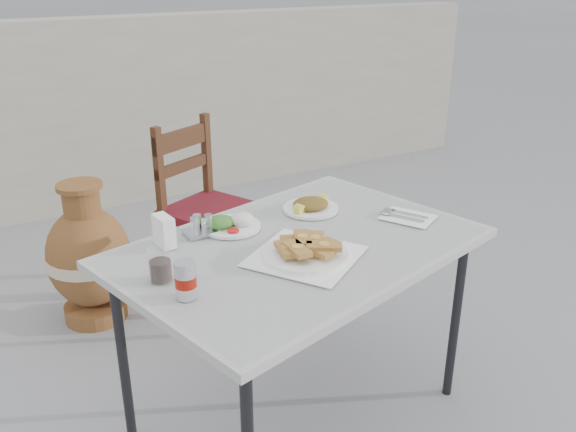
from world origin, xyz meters
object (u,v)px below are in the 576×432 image
pide_plate (305,248)px  soda_can (186,280)px  cola_glass (160,266)px  condiment_caddy (200,227)px  cafe_table (299,256)px  terracotta_urn (89,258)px  salad_rice_plate (231,223)px  salad_chopped_plate (311,206)px  napkin_holder (164,231)px  chair (205,207)px

pide_plate → soda_can: (-0.40, -0.05, 0.02)m
cola_glass → condiment_caddy: cola_glass is taller
cafe_table → condiment_caddy: 0.34m
cola_glass → terracotta_urn: bearing=90.6°
salad_rice_plate → salad_chopped_plate: 0.32m
salad_rice_plate → cola_glass: bearing=-144.1°
condiment_caddy → pide_plate: bearing=-55.3°
napkin_holder → condiment_caddy: (0.13, 0.03, -0.03)m
cafe_table → condiment_caddy: size_ratio=12.86×
napkin_holder → terracotta_urn: bearing=89.1°
cola_glass → salad_rice_plate: bearing=35.9°
condiment_caddy → chair: 0.92m
cola_glass → napkin_holder: bearing=68.4°
soda_can → napkin_holder: bearing=80.6°
pide_plate → salad_chopped_plate: 0.38m
cafe_table → pide_plate: (-0.03, -0.09, 0.08)m
cola_glass → napkin_holder: 0.22m
chair → pide_plate: bearing=-121.2°
salad_chopped_plate → pide_plate: bearing=-124.1°
condiment_caddy → cola_glass: bearing=-131.9°
cafe_table → pide_plate: pide_plate is taller
pide_plate → napkin_holder: napkin_holder is taller
salad_rice_plate → terracotta_urn: 0.97m
salad_chopped_plate → cafe_table: bearing=-129.1°
soda_can → condiment_caddy: size_ratio=1.04×
condiment_caddy → chair: chair is taller
cafe_table → cola_glass: cola_glass is taller
salad_rice_plate → chair: bearing=74.4°
condiment_caddy → terracotta_urn: 0.93m
cafe_table → soda_can: (-0.43, -0.14, 0.10)m
pide_plate → napkin_holder: size_ratio=4.16×
pide_plate → salad_rice_plate: bearing=109.2°
cola_glass → soda_can: bearing=-77.7°
terracotta_urn → salad_rice_plate: bearing=-67.9°
napkin_holder → terracotta_urn: napkin_holder is taller
salad_chopped_plate → soda_can: bearing=-149.3°
salad_rice_plate → condiment_caddy: size_ratio=1.98×
pide_plate → cola_glass: size_ratio=4.27×
salad_rice_plate → salad_chopped_plate: size_ratio=0.99×
chair → cola_glass: bearing=-142.7°
cafe_table → salad_rice_plate: salad_rice_plate is taller
condiment_caddy → chair: (0.34, 0.81, -0.28)m
salad_chopped_plate → cola_glass: 0.68m
cola_glass → terracotta_urn: cola_glass is taller
cola_glass → napkin_holder: napkin_holder is taller
salad_rice_plate → cola_glass: (-0.32, -0.23, 0.02)m
cola_glass → chair: 1.22m
terracotta_urn → napkin_holder: bearing=-83.6°
condiment_caddy → terracotta_urn: bearing=105.4°
condiment_caddy → salad_rice_plate: bearing=-2.1°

